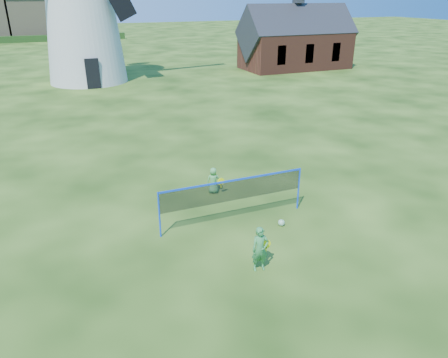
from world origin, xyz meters
TOP-DOWN VIEW (x-y plane):
  - ground at (0.00, 0.00)m, footprint 220.00×220.00m
  - chapel at (19.26, 27.26)m, footprint 11.13×5.40m
  - badminton_net at (0.43, 0.24)m, footprint 5.05×0.05m
  - player_girl at (0.02, -2.50)m, footprint 0.68×0.38m
  - player_boy at (0.65, 2.61)m, footprint 0.64×0.46m
  - play_ball at (1.79, -0.62)m, footprint 0.22×0.22m

SIDE VIEW (x-z plane):
  - ground at x=0.00m, z-range 0.00..0.00m
  - play_ball at x=1.79m, z-range 0.00..0.22m
  - player_boy at x=0.65m, z-range 0.00..1.02m
  - player_girl at x=0.02m, z-range 0.00..1.31m
  - badminton_net at x=0.43m, z-range 0.36..1.91m
  - chapel at x=19.26m, z-range -2.06..7.36m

